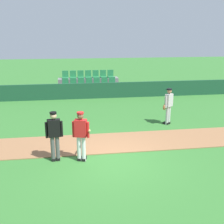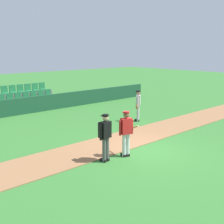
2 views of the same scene
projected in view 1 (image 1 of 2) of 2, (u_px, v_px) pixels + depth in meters
The scene contains 7 objects.
ground_plane at pixel (110, 161), 9.61m from camera, with size 80.00×80.00×0.00m, color #33702D.
infield_dirt_path at pixel (105, 143), 11.12m from camera, with size 28.00×2.10×0.03m, color #936642.
dugout_fence at pixel (90, 91), 18.54m from camera, with size 20.00×0.16×1.05m, color #19472D.
stadium_bleachers at pixel (89, 87), 19.94m from camera, with size 4.45×2.10×1.65m.
batter_red_jersey at pixel (81, 135), 9.34m from camera, with size 0.59×0.80×1.76m.
umpire_home_plate at pixel (54, 133), 9.35m from camera, with size 0.59×0.34×1.76m.
runner_grey_jersey at pixel (168, 105), 13.17m from camera, with size 0.61×0.47×1.76m.
Camera 1 is at (-1.21, -8.69, 4.29)m, focal length 44.31 mm.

